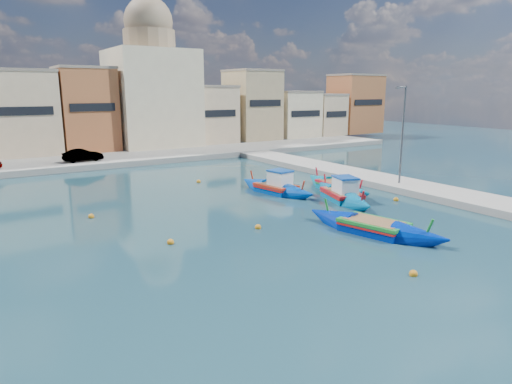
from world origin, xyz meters
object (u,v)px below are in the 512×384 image
object	(u,v)px
luzzu_blue_south	(373,228)
luzzu_blue_cabin	(276,188)
church_block	(151,84)
luzzu_cyan_mid	(337,187)
luzzu_turquoise_cabin	(342,196)
quay_street_lamp	(402,134)

from	to	relation	value
luzzu_blue_south	luzzu_blue_cabin	bearing A→B (deg)	83.23
church_block	luzzu_blue_south	world-z (taller)	church_block
luzzu_cyan_mid	luzzu_blue_south	size ratio (longest dim) A/B	0.93
church_block	luzzu_blue_south	xyz separation A→B (m)	(-2.77, -40.90, -8.15)
luzzu_blue_cabin	luzzu_turquoise_cabin	bearing A→B (deg)	-60.27
church_block	luzzu_blue_south	bearing A→B (deg)	-93.88
luzzu_turquoise_cabin	luzzu_blue_south	bearing A→B (deg)	-120.50
quay_street_lamp	luzzu_turquoise_cabin	distance (m)	7.50
luzzu_turquoise_cabin	luzzu_blue_south	world-z (taller)	luzzu_turquoise_cabin
church_block	quay_street_lamp	world-z (taller)	church_block
quay_street_lamp	luzzu_cyan_mid	xyz separation A→B (m)	(-4.39, 2.34, -4.08)
church_block	luzzu_blue_cabin	bearing A→B (deg)	-92.79
luzzu_turquoise_cabin	luzzu_cyan_mid	distance (m)	3.28
church_block	quay_street_lamp	size ratio (longest dim) A/B	2.39
church_block	luzzu_turquoise_cabin	world-z (taller)	church_block
church_block	quay_street_lamp	distance (m)	35.04
luzzu_turquoise_cabin	luzzu_blue_cabin	distance (m)	5.18
luzzu_cyan_mid	luzzu_blue_south	world-z (taller)	luzzu_blue_south
luzzu_blue_cabin	luzzu_cyan_mid	bearing A→B (deg)	-22.44
quay_street_lamp	luzzu_turquoise_cabin	xyz separation A→B (m)	(-6.33, -0.30, -4.01)
church_block	luzzu_turquoise_cabin	xyz separation A→B (m)	(1.12, -34.30, -8.08)
luzzu_cyan_mid	luzzu_turquoise_cabin	bearing A→B (deg)	-126.37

